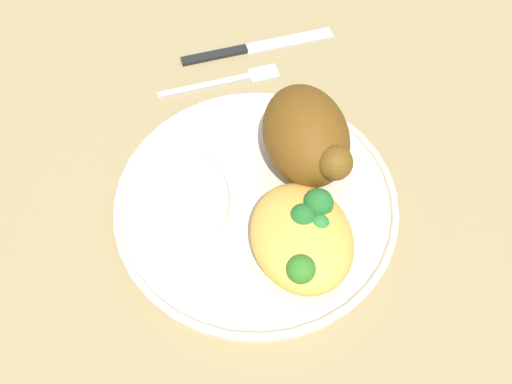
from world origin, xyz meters
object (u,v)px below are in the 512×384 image
at_px(rice_pile, 186,196).
at_px(fork, 226,80).
at_px(knife, 245,48).
at_px(plate, 256,201).
at_px(roasted_chicken, 307,136).
at_px(mac_cheese_with_broccoli, 302,236).

height_order(rice_pile, fork, rice_pile).
distance_m(rice_pile, knife, 0.23).
bearing_deg(plate, rice_pile, -95.46).
xyz_separation_m(fork, knife, (-0.05, 0.03, 0.00)).
height_order(fork, knife, knife).
bearing_deg(plate, roasted_chicken, 119.15).
distance_m(rice_pile, fork, 0.18).
height_order(roasted_chicken, knife, roasted_chicken).
bearing_deg(knife, rice_pile, -26.30).
relative_size(roasted_chicken, knife, 0.62).
height_order(plate, rice_pile, rice_pile).
relative_size(plate, rice_pile, 2.60).
height_order(roasted_chicken, mac_cheese_with_broccoli, roasted_chicken).
distance_m(rice_pile, mac_cheese_with_broccoli, 0.11).
relative_size(rice_pile, fork, 0.74).
relative_size(plate, fork, 1.93).
distance_m(plate, fork, 0.17).
bearing_deg(rice_pile, roasted_chicken, 101.76).
bearing_deg(roasted_chicken, mac_cheese_with_broccoli, -17.81).
height_order(roasted_chicken, fork, roasted_chicken).
bearing_deg(roasted_chicken, plate, -60.85).
bearing_deg(roasted_chicken, knife, -174.04).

